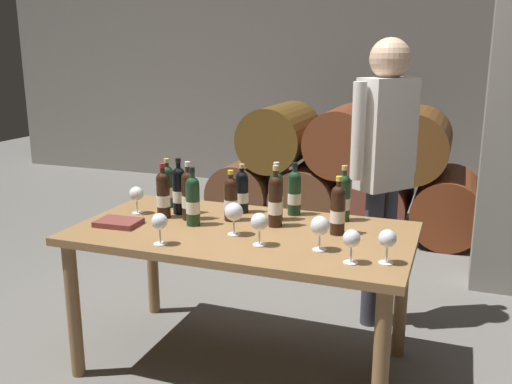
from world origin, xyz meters
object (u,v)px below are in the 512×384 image
at_px(tasting_notebook, 119,223).
at_px(wine_bottle_3, 294,192).
at_px(wine_bottle_6, 343,197).
at_px(wine_bottle_1, 193,200).
at_px(wine_bottle_7, 275,201).
at_px(wine_bottle_10, 163,194).
at_px(wine_glass_2, 259,223).
at_px(wine_glass_5, 136,195).
at_px(wine_glass_3, 159,222).
at_px(wine_bottle_9, 188,195).
at_px(wine_glass_0, 234,212).
at_px(dining_table, 243,247).
at_px(sommelier_presenting, 385,157).
at_px(wine_bottle_2, 167,186).
at_px(wine_bottle_8, 179,190).
at_px(wine_glass_4, 352,240).
at_px(wine_bottle_0, 231,199).
at_px(wine_bottle_5, 276,195).
at_px(wine_bottle_11, 242,191).
at_px(wine_bottle_4, 338,209).
at_px(wine_glass_1, 320,226).
at_px(wine_glass_6, 387,240).

bearing_deg(tasting_notebook, wine_bottle_3, 29.32).
bearing_deg(wine_bottle_6, wine_bottle_1, -154.00).
relative_size(wine_bottle_7, wine_bottle_10, 1.07).
distance_m(wine_glass_2, wine_glass_5, 0.86).
xyz_separation_m(wine_glass_3, tasting_notebook, (-0.35, 0.19, -0.09)).
height_order(wine_bottle_9, wine_glass_0, wine_bottle_9).
height_order(dining_table, wine_glass_5, wine_glass_5).
bearing_deg(sommelier_presenting, wine_bottle_2, -156.91).
xyz_separation_m(wine_bottle_8, wine_glass_4, (1.04, -0.43, -0.03)).
bearing_deg(wine_glass_0, wine_bottle_2, 148.16).
height_order(wine_bottle_0, wine_glass_0, wine_bottle_0).
height_order(wine_glass_4, wine_glass_5, wine_glass_5).
xyz_separation_m(wine_bottle_0, wine_bottle_5, (0.22, 0.09, 0.02)).
bearing_deg(wine_bottle_10, wine_glass_0, -17.31).
relative_size(wine_bottle_9, wine_bottle_10, 1.05).
relative_size(wine_bottle_5, wine_bottle_11, 1.14).
xyz_separation_m(wine_bottle_4, wine_bottle_8, (-0.90, 0.06, 0.01)).
bearing_deg(wine_glass_5, wine_bottle_6, 13.40).
relative_size(wine_bottle_9, sommelier_presenting, 0.18).
distance_m(wine_bottle_4, sommelier_presenting, 0.68).
bearing_deg(wine_bottle_11, dining_table, -68.13).
bearing_deg(tasting_notebook, wine_bottle_0, 26.00).
bearing_deg(sommelier_presenting, wine_bottle_3, -136.92).
xyz_separation_m(wine_bottle_3, tasting_notebook, (-0.80, -0.50, -0.11)).
height_order(wine_glass_2, wine_glass_4, wine_glass_2).
bearing_deg(wine_glass_1, wine_glass_0, 170.98).
bearing_deg(wine_bottle_1, wine_bottle_9, 128.63).
height_order(wine_glass_2, sommelier_presenting, sommelier_presenting).
bearing_deg(wine_bottle_6, wine_bottle_3, 176.29).
bearing_deg(wine_glass_1, wine_bottle_9, 163.25).
height_order(wine_bottle_0, sommelier_presenting, sommelier_presenting).
xyz_separation_m(wine_bottle_1, wine_glass_0, (0.26, -0.08, -0.02)).
relative_size(wine_bottle_0, wine_glass_0, 1.66).
distance_m(wine_bottle_3, wine_bottle_6, 0.28).
relative_size(wine_bottle_8, tasting_notebook, 1.42).
xyz_separation_m(wine_glass_2, wine_glass_4, (0.44, -0.08, -0.00)).
bearing_deg(wine_bottle_1, sommelier_presenting, 41.51).
height_order(wine_bottle_5, wine_glass_6, wine_bottle_5).
relative_size(wine_bottle_1, wine_bottle_8, 0.98).
height_order(wine_bottle_7, wine_glass_6, wine_bottle_7).
bearing_deg(wine_bottle_7, wine_glass_0, -125.40).
height_order(wine_glass_6, tasting_notebook, wine_glass_6).
distance_m(wine_bottle_2, wine_glass_1, 1.09).
relative_size(wine_bottle_0, wine_bottle_2, 0.96).
bearing_deg(wine_bottle_4, wine_bottle_5, 161.08).
distance_m(wine_glass_4, wine_glass_6, 0.15).
relative_size(tasting_notebook, sommelier_presenting, 0.13).
height_order(wine_bottle_6, wine_glass_3, wine_bottle_6).
relative_size(wine_bottle_10, wine_glass_4, 1.99).
relative_size(wine_bottle_5, wine_glass_4, 2.09).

